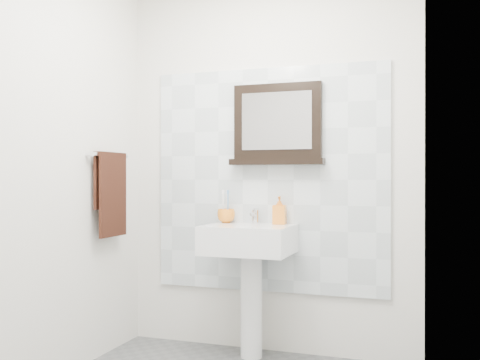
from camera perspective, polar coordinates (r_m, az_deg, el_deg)
name	(u,v)px	position (r m, az deg, el deg)	size (l,w,h in m)	color
back_wall	(269,165)	(3.78, 2.93, 1.54)	(2.00, 0.01, 2.50)	silver
front_wall	(64,149)	(1.79, -17.44, 3.03)	(2.00, 0.01, 2.50)	silver
left_wall	(37,162)	(3.27, -19.94, 1.74)	(0.01, 2.20, 2.50)	silver
right_wall	(420,157)	(2.53, 17.79, 2.19)	(0.01, 2.20, 2.50)	silver
splashback	(268,180)	(3.77, 2.88, 0.03)	(1.60, 0.02, 1.50)	silver
pedestal_sink	(249,254)	(3.62, 0.93, -7.50)	(0.55, 0.44, 0.96)	white
toothbrush_cup	(226,216)	(3.79, -1.42, -3.66)	(0.12, 0.12, 0.09)	orange
toothbrushes	(226,204)	(3.78, -1.43, -2.50)	(0.05, 0.04, 0.21)	white
soap_dispenser	(279,210)	(3.67, 4.03, -3.07)	(0.08, 0.08, 0.18)	#E7551B
framed_mirror	(277,126)	(3.74, 3.82, 5.46)	(0.63, 0.11, 0.54)	black
towel_bar	(110,155)	(3.77, -13.08, 2.45)	(0.07, 0.40, 0.03)	silver
hand_towel	(111,188)	(3.76, -12.98, -0.75)	(0.06, 0.30, 0.55)	black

